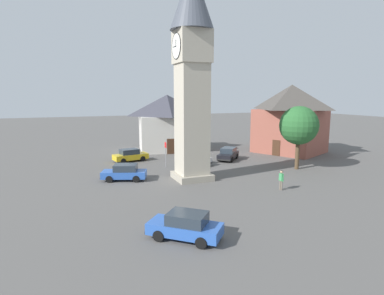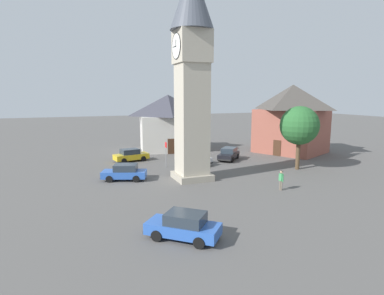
{
  "view_description": "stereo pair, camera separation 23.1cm",
  "coord_description": "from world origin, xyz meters",
  "px_view_note": "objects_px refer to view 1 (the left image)",
  "views": [
    {
      "loc": [
        -27.44,
        11.21,
        7.93
      ],
      "look_at": [
        0.0,
        0.0,
        3.07
      ],
      "focal_mm": 29.8,
      "sensor_mm": 36.0,
      "label": 1
    },
    {
      "loc": [
        -27.52,
        10.99,
        7.93
      ],
      "look_at": [
        0.0,
        0.0,
        3.07
      ],
      "focal_mm": 29.8,
      "sensor_mm": 36.0,
      "label": 2
    }
  ],
  "objects_px": {
    "tree": "(299,126)",
    "road_sign": "(166,150)",
    "car_black_far": "(228,154)",
    "building_terrace_right": "(291,118)",
    "car_red_corner": "(130,155)",
    "pedestrian": "(281,178)",
    "building_shop_left": "(167,122)",
    "car_white_side": "(194,158)",
    "car_silver_kerb": "(125,172)",
    "clock_tower": "(192,57)",
    "car_blue_kerb": "(185,226)"
  },
  "relations": [
    {
      "from": "car_blue_kerb",
      "to": "car_white_side",
      "type": "xyz_separation_m",
      "value": [
        17.82,
        -7.86,
        0.0
      ]
    },
    {
      "from": "car_white_side",
      "to": "pedestrian",
      "type": "relative_size",
      "value": 2.63
    },
    {
      "from": "building_shop_left",
      "to": "car_silver_kerb",
      "type": "bearing_deg",
      "value": 148.48
    },
    {
      "from": "building_terrace_right",
      "to": "car_white_side",
      "type": "bearing_deg",
      "value": 98.67
    },
    {
      "from": "clock_tower",
      "to": "pedestrian",
      "type": "distance_m",
      "value": 13.3
    },
    {
      "from": "car_red_corner",
      "to": "pedestrian",
      "type": "height_order",
      "value": "pedestrian"
    },
    {
      "from": "building_terrace_right",
      "to": "car_blue_kerb",
      "type": "bearing_deg",
      "value": 130.71
    },
    {
      "from": "building_shop_left",
      "to": "pedestrian",
      "type": "bearing_deg",
      "value": -173.24
    },
    {
      "from": "car_black_far",
      "to": "building_shop_left",
      "type": "relative_size",
      "value": 0.44
    },
    {
      "from": "car_black_far",
      "to": "pedestrian",
      "type": "height_order",
      "value": "pedestrian"
    },
    {
      "from": "building_shop_left",
      "to": "car_red_corner",
      "type": "bearing_deg",
      "value": 132.46
    },
    {
      "from": "clock_tower",
      "to": "building_shop_left",
      "type": "xyz_separation_m",
      "value": [
        16.67,
        -2.93,
        -7.26
      ]
    },
    {
      "from": "car_white_side",
      "to": "building_terrace_right",
      "type": "relative_size",
      "value": 0.4
    },
    {
      "from": "car_blue_kerb",
      "to": "pedestrian",
      "type": "distance_m",
      "value": 12.23
    },
    {
      "from": "building_shop_left",
      "to": "clock_tower",
      "type": "bearing_deg",
      "value": 170.02
    },
    {
      "from": "road_sign",
      "to": "car_silver_kerb",
      "type": "bearing_deg",
      "value": 126.52
    },
    {
      "from": "pedestrian",
      "to": "building_terrace_right",
      "type": "xyz_separation_m",
      "value": [
        14.56,
        -12.62,
        3.79
      ]
    },
    {
      "from": "tree",
      "to": "clock_tower",
      "type": "bearing_deg",
      "value": 88.08
    },
    {
      "from": "clock_tower",
      "to": "car_red_corner",
      "type": "xyz_separation_m",
      "value": [
        10.51,
        3.8,
        -10.61
      ]
    },
    {
      "from": "car_black_far",
      "to": "car_red_corner",
      "type": "bearing_deg",
      "value": 72.05
    },
    {
      "from": "clock_tower",
      "to": "car_blue_kerb",
      "type": "bearing_deg",
      "value": 156.14
    },
    {
      "from": "car_black_far",
      "to": "road_sign",
      "type": "xyz_separation_m",
      "value": [
        -0.86,
        8.38,
        1.14
      ]
    },
    {
      "from": "car_red_corner",
      "to": "building_terrace_right",
      "type": "relative_size",
      "value": 0.39
    },
    {
      "from": "tree",
      "to": "building_shop_left",
      "type": "xyz_separation_m",
      "value": [
        17.08,
        9.22,
        -0.64
      ]
    },
    {
      "from": "car_silver_kerb",
      "to": "car_black_far",
      "type": "height_order",
      "value": "same"
    },
    {
      "from": "car_blue_kerb",
      "to": "tree",
      "type": "xyz_separation_m",
      "value": [
        11.38,
        -17.36,
        3.98
      ]
    },
    {
      "from": "building_terrace_right",
      "to": "road_sign",
      "type": "height_order",
      "value": "building_terrace_right"
    },
    {
      "from": "car_silver_kerb",
      "to": "pedestrian",
      "type": "distance_m",
      "value": 14.26
    },
    {
      "from": "car_black_far",
      "to": "building_terrace_right",
      "type": "xyz_separation_m",
      "value": [
        1.61,
        -10.62,
        4.04
      ]
    },
    {
      "from": "car_black_far",
      "to": "tree",
      "type": "distance_m",
      "value": 9.39
    },
    {
      "from": "tree",
      "to": "building_terrace_right",
      "type": "xyz_separation_m",
      "value": [
        8.82,
        -6.11,
        0.06
      ]
    },
    {
      "from": "car_black_far",
      "to": "road_sign",
      "type": "relative_size",
      "value": 1.47
    },
    {
      "from": "car_red_corner",
      "to": "building_shop_left",
      "type": "height_order",
      "value": "building_shop_left"
    },
    {
      "from": "pedestrian",
      "to": "road_sign",
      "type": "distance_m",
      "value": 13.7
    },
    {
      "from": "clock_tower",
      "to": "car_white_side",
      "type": "height_order",
      "value": "clock_tower"
    },
    {
      "from": "tree",
      "to": "car_black_far",
      "type": "bearing_deg",
      "value": 32.04
    },
    {
      "from": "clock_tower",
      "to": "car_black_far",
      "type": "height_order",
      "value": "clock_tower"
    },
    {
      "from": "car_white_side",
      "to": "building_terrace_right",
      "type": "xyz_separation_m",
      "value": [
        2.38,
        -15.61,
        4.04
      ]
    },
    {
      "from": "car_red_corner",
      "to": "road_sign",
      "type": "height_order",
      "value": "road_sign"
    },
    {
      "from": "tree",
      "to": "road_sign",
      "type": "bearing_deg",
      "value": 63.78
    },
    {
      "from": "car_blue_kerb",
      "to": "car_white_side",
      "type": "distance_m",
      "value": 19.48
    },
    {
      "from": "building_terrace_right",
      "to": "pedestrian",
      "type": "bearing_deg",
      "value": 139.07
    },
    {
      "from": "building_terrace_right",
      "to": "road_sign",
      "type": "bearing_deg",
      "value": 97.41
    },
    {
      "from": "car_red_corner",
      "to": "tree",
      "type": "distance_m",
      "value": 19.73
    },
    {
      "from": "car_white_side",
      "to": "tree",
      "type": "bearing_deg",
      "value": -124.16
    },
    {
      "from": "tree",
      "to": "road_sign",
      "type": "distance_m",
      "value": 14.66
    },
    {
      "from": "building_terrace_right",
      "to": "road_sign",
      "type": "xyz_separation_m",
      "value": [
        -2.47,
        19.01,
        -2.9
      ]
    },
    {
      "from": "pedestrian",
      "to": "tree",
      "type": "relative_size",
      "value": 0.25
    },
    {
      "from": "pedestrian",
      "to": "building_shop_left",
      "type": "height_order",
      "value": "building_shop_left"
    },
    {
      "from": "car_black_far",
      "to": "building_terrace_right",
      "type": "distance_m",
      "value": 11.48
    }
  ]
}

